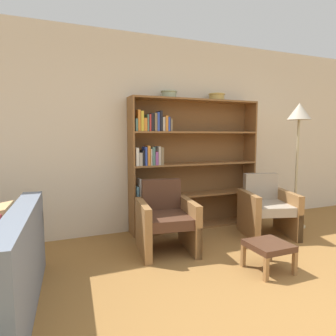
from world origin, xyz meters
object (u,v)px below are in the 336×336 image
Objects in this scene: bookshelf at (183,166)px; bowl_stoneware at (217,97)px; armchair_leather at (166,219)px; footstool at (269,247)px; armchair_cushioned at (267,208)px; floor_lamp at (299,122)px; bowl_copper at (169,94)px.

bookshelf is 1.15m from bowl_stoneware.
armchair_leather is at bearing -128.54° from bookshelf.
bowl_stoneware is 2.35m from footstool.
armchair_cushioned is at bearing -172.19° from armchair_leather.
armchair_leather is at bearing -148.18° from bowl_stoneware.
floor_lamp is at bearing 36.69° from footstool.
armchair_cushioned is 1.35m from floor_lamp.
bowl_copper is 2.36m from footstool.
bowl_stoneware is 1.75m from armchair_cushioned.
bowl_stoneware is at bearing -140.31° from armchair_leather.
armchair_cushioned is at bearing -168.65° from floor_lamp.
bookshelf is 8.02× the size of bowl_stoneware.
floor_lamp is at bearing -152.35° from armchair_cushioned.
armchair_leather is (-0.55, -0.69, -0.55)m from bookshelf.
footstool is (-0.75, -0.91, -0.13)m from armchair_cushioned.
bowl_copper is 0.28× the size of armchair_leather.
bowl_copper is at bearing 163.29° from floor_lamp.
armchair_leather is 1.19m from footstool.
bowl_copper is 0.59× the size of footstool.
armchair_cushioned is 2.13× the size of footstool.
armchair_leather is at bearing -115.54° from bowl_copper.
bowl_copper is 0.28× the size of armchair_cushioned.
bookshelf is 2.39× the size of armchair_leather.
armchair_leather is 0.45× the size of floor_lamp.
bookshelf is 1.30m from armchair_cushioned.
armchair_leather is at bearing -176.60° from floor_lamp.
footstool is (-1.39, -1.04, -1.31)m from floor_lamp.
armchair_leather is at bearing 129.67° from footstool.
floor_lamp is 4.69× the size of footstool.
armchair_leather is at bearing 16.24° from armchair_cushioned.
bowl_stoneware is at bearing -2.03° from bookshelf.
bowl_copper reaches higher than floor_lamp.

